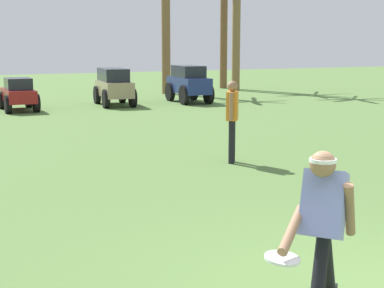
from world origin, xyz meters
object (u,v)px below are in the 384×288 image
at_px(parked_car_slot_d, 114,85).
at_px(palm_tree_right_of_centre, 224,12).
at_px(frisbee_in_flight, 282,258).
at_px(parked_car_slot_e, 189,83).
at_px(frisbee_thrower, 323,225).
at_px(palm_tree_far_left, 166,16).
at_px(teammate_near_sideline, 232,114).
at_px(parked_car_slot_c, 18,94).

xyz_separation_m(parked_car_slot_d, palm_tree_right_of_centre, (7.50, 5.40, 3.04)).
bearing_deg(parked_car_slot_d, frisbee_in_flight, -103.93).
bearing_deg(parked_car_slot_e, frisbee_thrower, -111.75).
height_order(parked_car_slot_d, palm_tree_far_left, palm_tree_far_left).
bearing_deg(palm_tree_right_of_centre, frisbee_thrower, -116.76).
distance_m(parked_car_slot_d, palm_tree_far_left, 5.84).
relative_size(frisbee_in_flight, teammate_near_sideline, 0.24).
height_order(frisbee_in_flight, palm_tree_right_of_centre, palm_tree_right_of_centre).
distance_m(frisbee_in_flight, parked_car_slot_c, 16.81).
distance_m(frisbee_thrower, teammate_near_sideline, 6.42).
bearing_deg(palm_tree_far_left, frisbee_thrower, -109.75).
distance_m(parked_car_slot_d, parked_car_slot_e, 2.93).
bearing_deg(parked_car_slot_d, parked_car_slot_c, -175.96).
height_order(parked_car_slot_c, palm_tree_far_left, palm_tree_far_left).
relative_size(teammate_near_sideline, parked_car_slot_e, 0.65).
height_order(frisbee_in_flight, parked_car_slot_e, parked_car_slot_e).
distance_m(frisbee_thrower, palm_tree_far_left, 22.02).
height_order(frisbee_thrower, frisbee_in_flight, frisbee_thrower).
relative_size(frisbee_in_flight, parked_car_slot_c, 0.17).
bearing_deg(teammate_near_sideline, frisbee_in_flight, -116.16).
distance_m(parked_car_slot_d, palm_tree_right_of_centre, 9.73).
xyz_separation_m(frisbee_thrower, parked_car_slot_c, (0.29, 16.64, -0.24)).
distance_m(palm_tree_far_left, palm_tree_right_of_centre, 4.23).
bearing_deg(teammate_near_sideline, parked_car_slot_d, 83.53).
height_order(parked_car_slot_c, parked_car_slot_e, parked_car_slot_e).
bearing_deg(parked_car_slot_e, palm_tree_far_left, 79.34).
bearing_deg(parked_car_slot_e, parked_car_slot_d, 175.88).
height_order(frisbee_thrower, parked_car_slot_c, frisbee_thrower).
bearing_deg(palm_tree_far_left, parked_car_slot_e, -100.66).
relative_size(frisbee_in_flight, parked_car_slot_d, 0.15).
bearing_deg(parked_car_slot_c, frisbee_thrower, -91.02).
relative_size(teammate_near_sideline, palm_tree_right_of_centre, 0.24).
height_order(teammate_near_sideline, palm_tree_right_of_centre, palm_tree_right_of_centre).
height_order(palm_tree_far_left, palm_tree_right_of_centre, palm_tree_right_of_centre).
height_order(teammate_near_sideline, parked_car_slot_c, teammate_near_sideline).
height_order(frisbee_thrower, parked_car_slot_d, frisbee_thrower).
bearing_deg(parked_car_slot_e, teammate_near_sideline, -111.16).
distance_m(frisbee_in_flight, parked_car_slot_e, 18.27).
height_order(frisbee_in_flight, teammate_near_sideline, teammate_near_sideline).
relative_size(teammate_near_sideline, palm_tree_far_left, 0.26).
distance_m(frisbee_in_flight, teammate_near_sideline, 6.76).
distance_m(teammate_near_sideline, parked_car_slot_d, 11.04).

